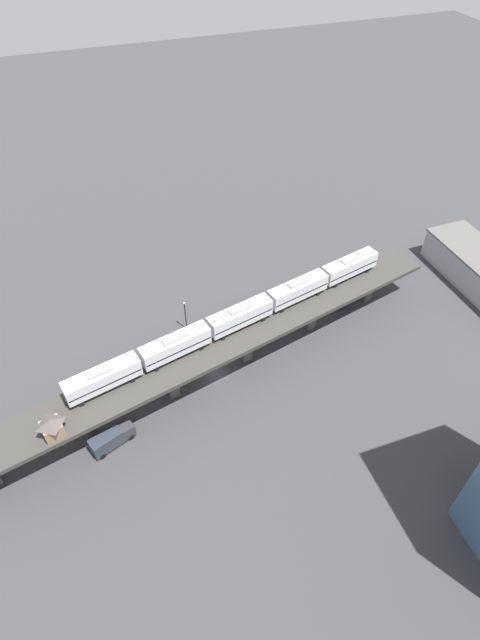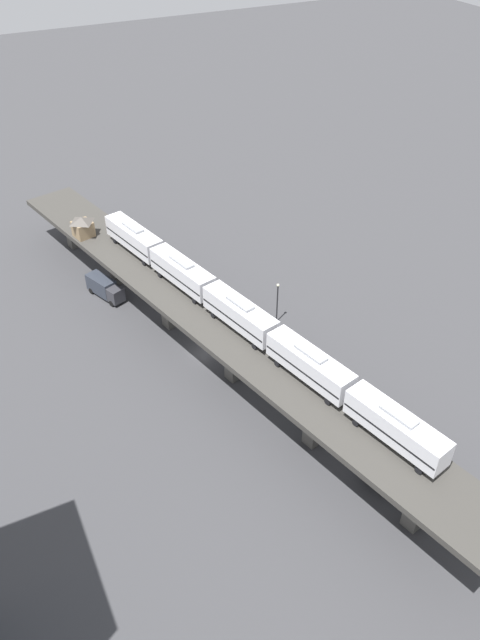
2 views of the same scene
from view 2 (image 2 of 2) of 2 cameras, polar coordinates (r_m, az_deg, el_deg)
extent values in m
plane|color=#38383A|center=(89.17, -3.25, -3.06)|extent=(400.00, 400.00, 0.00)
cube|color=#393733|center=(84.70, -3.41, 0.58)|extent=(29.82, 91.39, 0.80)
cube|color=#47443F|center=(115.22, -15.12, 7.98)|extent=(2.17, 2.17, 6.70)
cube|color=#47443F|center=(103.45, -11.27, 4.96)|extent=(2.17, 2.17, 6.70)
cube|color=#47443F|center=(92.61, -6.51, 1.17)|extent=(2.17, 2.17, 6.70)
cube|color=#47443F|center=(83.07, -0.60, -3.56)|extent=(2.17, 2.17, 6.70)
cube|color=#47443F|center=(75.34, 6.77, -9.33)|extent=(2.17, 2.17, 6.70)
cube|color=#47443F|center=(70.01, 15.86, -15.98)|extent=(2.17, 2.17, 6.70)
cube|color=silver|center=(97.17, -9.67, 7.49)|extent=(5.55, 12.32, 3.10)
cube|color=black|center=(97.31, -9.65, 7.34)|extent=(5.53, 12.10, 0.24)
cube|color=gray|center=(96.32, -9.78, 8.38)|extent=(2.35, 4.41, 0.36)
cylinder|color=black|center=(101.91, -10.24, 7.58)|extent=(0.41, 0.87, 0.84)
cylinder|color=black|center=(100.96, -11.39, 7.11)|extent=(0.41, 0.87, 0.84)
cylinder|color=black|center=(95.63, -7.59, 5.69)|extent=(0.41, 0.87, 0.84)
cylinder|color=black|center=(94.61, -8.79, 5.19)|extent=(0.41, 0.87, 0.84)
cube|color=silver|center=(87.97, -5.29, 4.40)|extent=(5.55, 12.32, 3.10)
cube|color=black|center=(88.14, -5.28, 4.23)|extent=(5.53, 12.10, 0.24)
cube|color=gray|center=(87.03, -5.36, 5.35)|extent=(2.35, 4.41, 0.36)
cylinder|color=black|center=(92.62, -6.14, 4.65)|extent=(0.41, 0.87, 0.84)
cylinder|color=black|center=(91.57, -7.36, 4.12)|extent=(0.41, 0.87, 0.84)
cylinder|color=black|center=(86.89, -2.96, 2.35)|extent=(0.41, 0.87, 0.84)
cylinder|color=black|center=(85.76, -4.22, 1.76)|extent=(0.41, 0.87, 0.84)
cube|color=silver|center=(79.71, 0.00, 0.59)|extent=(5.55, 12.32, 3.10)
cube|color=black|center=(79.90, 0.00, 0.42)|extent=(5.53, 12.10, 0.24)
cube|color=gray|center=(78.68, 0.00, 1.59)|extent=(2.35, 4.41, 0.36)
cylinder|color=black|center=(84.19, -1.21, 1.08)|extent=(0.41, 0.87, 0.84)
cylinder|color=black|center=(83.03, -2.49, 0.45)|extent=(0.41, 0.87, 0.84)
cylinder|color=black|center=(79.19, 2.61, -1.71)|extent=(0.41, 0.87, 0.84)
cylinder|color=black|center=(77.95, 1.31, -2.42)|extent=(0.41, 0.87, 0.84)
cube|color=silver|center=(72.71, 6.40, -4.02)|extent=(5.55, 12.32, 3.10)
cube|color=black|center=(72.91, 6.39, -4.20)|extent=(5.53, 12.10, 0.24)
cube|color=gray|center=(71.58, 6.50, -2.99)|extent=(2.35, 4.41, 0.36)
cylinder|color=black|center=(76.91, 4.71, -3.23)|extent=(0.41, 0.87, 0.84)
cylinder|color=black|center=(75.64, 3.41, -4.00)|extent=(0.41, 0.87, 0.84)
cylinder|color=black|center=(72.87, 9.30, -6.53)|extent=(0.41, 0.87, 0.84)
cylinder|color=black|center=(71.52, 8.00, -7.41)|extent=(0.41, 0.87, 0.84)
cube|color=silver|center=(67.36, 14.09, -9.42)|extent=(5.55, 12.32, 3.10)
cube|color=black|center=(67.58, 14.06, -9.59)|extent=(5.53, 12.10, 0.24)
cube|color=gray|center=(66.13, 14.32, -8.40)|extent=(2.35, 4.41, 0.36)
cylinder|color=black|center=(71.13, 11.80, -8.29)|extent=(0.41, 0.87, 0.84)
cylinder|color=black|center=(69.75, 10.52, -9.24)|extent=(0.41, 0.87, 0.84)
cylinder|color=black|center=(68.30, 17.23, -12.00)|extent=(0.41, 0.87, 0.84)
cylinder|color=black|center=(66.87, 16.01, -13.09)|extent=(0.41, 0.87, 0.84)
cube|color=#8C7251|center=(103.61, -14.15, 8.07)|extent=(3.38, 3.38, 2.50)
pyramid|color=#4C4742|center=(102.81, -14.30, 8.88)|extent=(3.89, 3.89, 0.90)
cube|color=#1E6638|center=(85.70, 4.70, -4.51)|extent=(3.51, 4.75, 0.80)
cube|color=#1E2328|center=(85.24, 4.64, -4.08)|extent=(2.42, 2.69, 0.76)
cylinder|color=black|center=(87.08, 4.23, -4.02)|extent=(0.50, 0.70, 0.66)
cylinder|color=black|center=(86.01, 3.57, -4.62)|extent=(0.50, 0.70, 0.66)
cylinder|color=black|center=(85.96, 5.79, -4.80)|extent=(0.50, 0.70, 0.66)
cylinder|color=black|center=(84.88, 5.15, -5.42)|extent=(0.50, 0.70, 0.66)
cube|color=black|center=(74.76, 13.08, -13.91)|extent=(3.29, 4.75, 0.80)
cube|color=#1E2328|center=(74.20, 13.06, -13.48)|extent=(2.33, 2.65, 0.76)
cylinder|color=black|center=(75.93, 12.45, -13.18)|extent=(0.47, 0.70, 0.66)
cylinder|color=black|center=(74.93, 11.73, -13.97)|extent=(0.47, 0.70, 0.66)
cylinder|color=black|center=(75.25, 14.33, -14.22)|extent=(0.47, 0.70, 0.66)
cylinder|color=black|center=(74.24, 13.64, -15.04)|extent=(0.47, 0.70, 0.66)
cube|color=#333338|center=(99.42, -11.28, 2.28)|extent=(2.77, 2.66, 2.30)
cube|color=#2D333D|center=(101.80, -12.55, 3.15)|extent=(4.02, 5.68, 2.70)
cylinder|color=black|center=(99.63, -11.64, 1.49)|extent=(0.69, 1.06, 1.00)
cylinder|color=black|center=(100.53, -10.76, 1.99)|extent=(0.69, 1.06, 1.00)
cylinder|color=black|center=(103.20, -13.43, 2.62)|extent=(0.69, 1.06, 1.00)
cylinder|color=black|center=(104.11, -12.52, 3.11)|extent=(0.69, 1.06, 1.00)
cylinder|color=black|center=(92.91, 3.42, 1.43)|extent=(0.20, 0.20, 6.50)
sphere|color=beige|center=(90.90, 3.50, 3.20)|extent=(0.44, 0.44, 0.44)
camera|label=1|loc=(84.11, -58.84, 31.20)|focal=28.00mm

